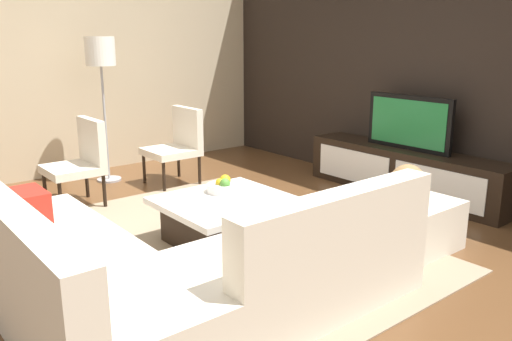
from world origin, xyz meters
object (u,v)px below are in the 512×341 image
Objects in this scene: ottoman at (404,223)px; media_console at (405,172)px; accent_chair_near at (81,158)px; television at (409,123)px; accent_chair_far at (178,142)px; decorative_ball at (408,182)px; sectional_couch at (158,269)px; floor_lamp at (101,60)px; coffee_table at (226,220)px; fruit_bowl at (223,186)px.

media_console is at bearing 125.39° from ottoman.
television is at bearing 67.39° from accent_chair_near.
media_console is 1.49m from ottoman.
accent_chair_far is 3.06× the size of decorative_ball.
media_console is at bearing 99.02° from sectional_couch.
floor_lamp is 3.76m from ottoman.
accent_chair_far is at bearing -139.89° from media_console.
coffee_table is 3.55× the size of decorative_ball.
accent_chair_near is 1.18m from accent_chair_far.
floor_lamp is 3.66m from decorative_ball.
floor_lamp is at bearing 151.47° from accent_chair_near.
fruit_bowl reaches higher than media_console.
television is at bearing 87.51° from coffee_table.
television is at bearing 99.02° from sectional_couch.
accent_chair_far is at bearing 105.72° from accent_chair_near.
floor_lamp reaches higher than decorative_ball.
ottoman is 2.86m from accent_chair_far.
decorative_ball reaches higher than ottoman.
television reaches higher than decorative_ball.
decorative_ball reaches higher than media_console.
accent_chair_far is (0.60, 0.61, -0.92)m from floor_lamp.
accent_chair_near is 1.00× the size of accent_chair_far.
media_console is at bearing 45.63° from accent_chair_far.
fruit_bowl is 0.32× the size of accent_chair_far.
accent_chair_far is at bearing 161.61° from fruit_bowl.
television is at bearing 82.72° from fruit_bowl.
accent_chair_far reaches higher than sectional_couch.
media_console is 8.29× the size of fruit_bowl.
floor_lamp is at bearing -129.04° from accent_chair_far.
coffee_table is 1.45m from ottoman.
television is at bearing 45.64° from accent_chair_far.
decorative_ball is at bearing -54.62° from television.
media_console reaches higher than ottoman.
accent_chair_far is (-0.11, 1.18, -0.00)m from accent_chair_near.
ottoman is 0.34m from decorative_ball.
floor_lamp is 5.83× the size of decorative_ball.
accent_chair_near reaches higher than coffee_table.
decorative_ball is at bearing 16.85° from floor_lamp.
floor_lamp is 1.91× the size of accent_chair_far.
coffee_table is 1.49m from decorative_ball.
television is 0.99× the size of coffee_table.
fruit_bowl is (-0.18, 0.10, 0.23)m from coffee_table.
sectional_couch is at bearing -57.38° from coffee_table.
accent_chair_near is at bearing -163.26° from coffee_table.
floor_lamp reaches higher than coffee_table.
accent_chair_near is at bearing -149.30° from ottoman.
television is 3.38m from accent_chair_near.
decorative_ball is at bearing -54.61° from media_console.
sectional_couch reaches higher than media_console.
media_console is 1.40× the size of floor_lamp.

